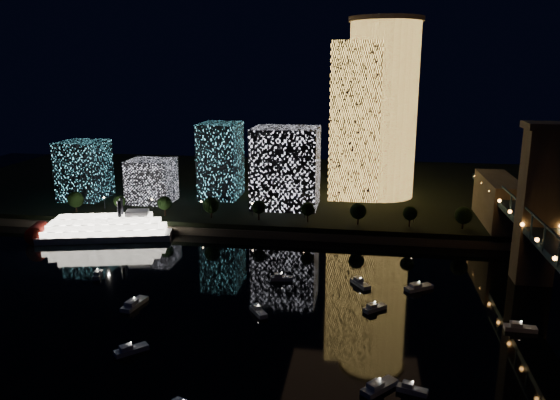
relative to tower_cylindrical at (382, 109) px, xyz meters
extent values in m
plane|color=black|center=(-19.03, -140.61, -46.42)|extent=(520.00, 520.00, 0.00)
cube|color=black|center=(-19.03, 19.39, -43.92)|extent=(420.00, 160.00, 5.00)
cube|color=#6B5E4C|center=(-19.03, -58.61, -44.92)|extent=(420.00, 6.00, 3.00)
cylinder|color=#F6B74E|center=(0.00, 0.00, -1.13)|extent=(32.00, 32.00, 80.58)
cylinder|color=#6B5E4C|center=(0.00, 0.00, 40.17)|extent=(34.00, 34.00, 2.00)
cube|color=#F6B74E|center=(-12.42, -5.03, -5.40)|extent=(22.64, 22.64, 72.04)
cube|color=white|center=(-41.61, -28.03, -23.85)|extent=(28.55, 24.16, 35.14)
cube|color=#4FC3D8|center=(-74.62, -15.33, -23.78)|extent=(17.64, 22.93, 35.27)
cube|color=white|center=(-103.61, -29.91, -31.62)|extent=(19.60, 17.82, 19.60)
cube|color=#4FC3D8|center=(-137.53, -28.08, -27.89)|extent=(19.33, 21.26, 27.06)
cube|color=#6B5E4C|center=(45.97, -90.61, -22.42)|extent=(11.00, 9.00, 48.00)
cube|color=#6B5E4C|center=(45.97, -90.61, 2.58)|extent=(13.00, 11.00, 2.00)
cube|color=#6B5E4C|center=(45.97, -40.61, -34.92)|extent=(12.00, 40.00, 23.00)
cube|color=navy|center=(40.97, -104.61, -24.92)|extent=(0.50, 0.50, 7.00)
cube|color=navy|center=(40.97, -80.61, -24.92)|extent=(0.50, 0.50, 7.00)
sphere|color=#FF9338|center=(40.47, -95.61, -26.62)|extent=(1.20, 1.20, 1.20)
sphere|color=#FF9338|center=(40.47, -50.61, -26.62)|extent=(1.20, 1.20, 1.20)
cube|color=silver|center=(-106.54, -71.73, -45.15)|extent=(52.05, 23.85, 2.54)
cube|color=white|center=(-106.54, -71.73, -42.72)|extent=(47.69, 21.78, 2.33)
cube|color=white|center=(-106.54, -71.73, -40.39)|extent=(43.33, 19.71, 2.33)
cube|color=white|center=(-106.54, -71.73, -38.07)|extent=(36.92, 17.11, 2.33)
cube|color=silver|center=(-94.25, -68.59, -36.06)|extent=(9.77, 8.24, 1.90)
cylinder|color=black|center=(-99.87, -72.21, -33.73)|extent=(1.48, 1.48, 6.34)
cylinder|color=black|center=(-100.92, -68.11, -33.73)|extent=(1.48, 1.48, 6.34)
cylinder|color=maroon|center=(-131.12, -78.03, -43.25)|extent=(9.53, 11.05, 7.40)
cube|color=silver|center=(-2.21, -158.73, -45.82)|extent=(8.17, 8.67, 1.20)
cube|color=silver|center=(-3.11, -159.74, -44.72)|extent=(3.86, 3.92, 1.00)
sphere|color=white|center=(-2.21, -158.73, -43.82)|extent=(0.36, 0.36, 0.36)
cube|color=silver|center=(-34.41, -127.38, -45.82)|extent=(6.08, 7.20, 1.20)
cube|color=silver|center=(-35.04, -126.50, -44.72)|extent=(2.99, 3.14, 1.00)
sphere|color=white|center=(-34.41, -127.38, -43.82)|extent=(0.36, 0.36, 0.36)
cube|color=silver|center=(34.14, -126.30, -45.82)|extent=(8.07, 2.83, 1.20)
cube|color=silver|center=(32.94, -126.26, -44.72)|extent=(2.87, 2.17, 1.00)
sphere|color=white|center=(34.14, -126.30, -43.82)|extent=(0.36, 0.36, 0.36)
cube|color=silver|center=(-31.78, -102.54, -45.82)|extent=(7.36, 3.32, 1.20)
cube|color=silver|center=(-32.83, -102.70, -44.72)|extent=(2.74, 2.20, 1.00)
sphere|color=white|center=(-31.78, -102.54, -43.82)|extent=(0.36, 0.36, 0.36)
cube|color=silver|center=(10.61, -103.25, -45.82)|extent=(9.21, 7.51, 1.20)
cube|color=silver|center=(9.48, -104.02, -44.72)|extent=(3.98, 3.75, 1.00)
sphere|color=white|center=(10.61, -103.25, -43.82)|extent=(0.36, 0.36, 0.36)
cube|color=silver|center=(-70.07, -128.01, -45.82)|extent=(4.74, 10.19, 1.20)
cube|color=silver|center=(-70.32, -129.46, -44.72)|extent=(3.09, 3.81, 1.00)
sphere|color=white|center=(-70.07, -128.01, -43.82)|extent=(0.36, 0.36, 0.36)
cube|color=silver|center=(-91.02, -108.77, -45.82)|extent=(4.07, 7.16, 1.20)
cube|color=silver|center=(-90.72, -109.75, -44.72)|extent=(2.39, 2.80, 1.00)
sphere|color=white|center=(-91.02, -108.77, -43.82)|extent=(0.36, 0.36, 0.36)
cube|color=silver|center=(-2.82, -120.08, -45.82)|extent=(6.88, 6.48, 1.20)
cube|color=silver|center=(-3.62, -120.80, -44.72)|extent=(3.11, 3.06, 1.00)
sphere|color=white|center=(-2.82, -120.08, -43.82)|extent=(0.36, 0.36, 0.36)
cube|color=silver|center=(-7.05, -102.98, -45.82)|extent=(6.66, 8.29, 1.20)
cube|color=silver|center=(-7.72, -101.95, -44.72)|extent=(3.35, 3.56, 1.00)
sphere|color=white|center=(-7.05, -102.98, -43.82)|extent=(0.36, 0.36, 0.36)
sphere|color=white|center=(-40.33, -172.53, -43.82)|extent=(0.36, 0.36, 0.36)
cube|color=silver|center=(4.51, -158.82, -45.82)|extent=(6.66, 3.72, 1.20)
cube|color=silver|center=(3.60, -158.55, -44.72)|extent=(2.59, 2.20, 1.00)
sphere|color=white|center=(4.51, -158.82, -43.82)|extent=(0.36, 0.36, 0.36)
cube|color=silver|center=(-60.22, -152.45, -45.82)|extent=(7.54, 7.39, 1.20)
cube|color=silver|center=(-61.08, -153.28, -44.72)|extent=(3.46, 3.44, 1.00)
sphere|color=white|center=(-60.22, -152.45, -43.82)|extent=(0.36, 0.36, 0.36)
cylinder|color=black|center=(-129.03, -52.61, -39.42)|extent=(0.70, 0.70, 4.00)
sphere|color=black|center=(-129.03, -52.61, -35.92)|extent=(6.91, 6.91, 6.91)
cylinder|color=black|center=(-109.03, -52.61, -39.42)|extent=(0.70, 0.70, 4.00)
sphere|color=black|center=(-109.03, -52.61, -35.92)|extent=(5.21, 5.21, 5.21)
cylinder|color=black|center=(-89.03, -52.61, -39.42)|extent=(0.70, 0.70, 4.00)
sphere|color=black|center=(-89.03, -52.61, -35.92)|extent=(5.89, 5.89, 5.89)
cylinder|color=black|center=(-69.03, -52.61, -39.42)|extent=(0.70, 0.70, 4.00)
sphere|color=black|center=(-69.03, -52.61, -35.92)|extent=(6.74, 6.74, 6.74)
cylinder|color=black|center=(-49.03, -52.61, -39.42)|extent=(0.70, 0.70, 4.00)
sphere|color=black|center=(-49.03, -52.61, -35.92)|extent=(5.60, 5.60, 5.60)
cylinder|color=black|center=(-29.03, -52.61, -39.42)|extent=(0.70, 0.70, 4.00)
sphere|color=black|center=(-29.03, -52.61, -35.92)|extent=(5.50, 5.50, 5.50)
cylinder|color=black|center=(-9.03, -52.61, -39.42)|extent=(0.70, 0.70, 4.00)
sphere|color=black|center=(-9.03, -52.61, -35.92)|extent=(6.53, 6.53, 6.53)
cylinder|color=black|center=(10.97, -52.61, -39.42)|extent=(0.70, 0.70, 4.00)
sphere|color=black|center=(10.97, -52.61, -35.92)|extent=(5.66, 5.66, 5.66)
cylinder|color=black|center=(30.97, -52.61, -39.42)|extent=(0.70, 0.70, 4.00)
sphere|color=black|center=(30.97, -52.61, -35.92)|extent=(6.76, 6.76, 6.76)
cylinder|color=black|center=(-119.03, -46.61, -38.92)|extent=(0.24, 0.24, 5.00)
sphere|color=#FFCC7F|center=(-119.03, -46.61, -36.12)|extent=(0.70, 0.70, 0.70)
cylinder|color=black|center=(-97.03, -46.61, -38.92)|extent=(0.24, 0.24, 5.00)
sphere|color=#FFCC7F|center=(-97.03, -46.61, -36.12)|extent=(0.70, 0.70, 0.70)
cylinder|color=black|center=(-75.03, -46.61, -38.92)|extent=(0.24, 0.24, 5.00)
sphere|color=#FFCC7F|center=(-75.03, -46.61, -36.12)|extent=(0.70, 0.70, 0.70)
cylinder|color=black|center=(-53.03, -46.61, -38.92)|extent=(0.24, 0.24, 5.00)
sphere|color=#FFCC7F|center=(-53.03, -46.61, -36.12)|extent=(0.70, 0.70, 0.70)
cylinder|color=black|center=(-31.03, -46.61, -38.92)|extent=(0.24, 0.24, 5.00)
sphere|color=#FFCC7F|center=(-31.03, -46.61, -36.12)|extent=(0.70, 0.70, 0.70)
cylinder|color=black|center=(-9.03, -46.61, -38.92)|extent=(0.24, 0.24, 5.00)
sphere|color=#FFCC7F|center=(-9.03, -46.61, -36.12)|extent=(0.70, 0.70, 0.70)
cylinder|color=black|center=(12.97, -46.61, -38.92)|extent=(0.24, 0.24, 5.00)
sphere|color=#FFCC7F|center=(12.97, -46.61, -36.12)|extent=(0.70, 0.70, 0.70)
camera|label=1|loc=(-6.87, -262.56, 19.95)|focal=35.00mm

